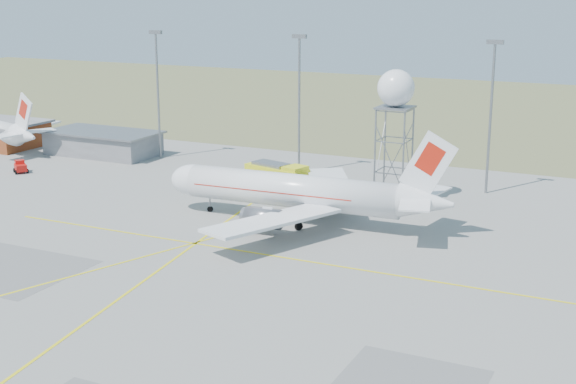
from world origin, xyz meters
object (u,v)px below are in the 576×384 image
at_px(airliner_main, 297,192).
at_px(fire_truck, 278,177).
at_px(baggage_tug, 21,168).
at_px(radar_tower, 395,128).

height_order(airliner_main, fire_truck, airliner_main).
relative_size(fire_truck, baggage_tug, 3.40).
relative_size(radar_tower, baggage_tug, 5.88).
relative_size(radar_tower, fire_truck, 1.73).
height_order(radar_tower, fire_truck, radar_tower).
relative_size(airliner_main, radar_tower, 2.08).
bearing_deg(airliner_main, baggage_tug, -9.22).
height_order(fire_truck, baggage_tug, fire_truck).
xyz_separation_m(airliner_main, fire_truck, (-9.00, 13.15, -1.91)).
xyz_separation_m(radar_tower, baggage_tug, (-55.59, -8.65, -8.90)).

